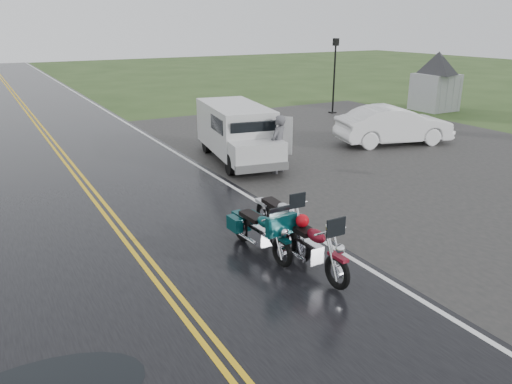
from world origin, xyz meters
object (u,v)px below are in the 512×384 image
(motorcycle_teal, at_px, (282,241))
(van_white, at_px, (231,146))
(motorcycle_silver, at_px, (299,226))
(motorcycle_red, at_px, (338,259))
(sedan_white, at_px, (394,126))
(lamp_post_far_right, at_px, (334,76))
(person_at_van, at_px, (278,145))
(visitor_center, at_px, (438,66))

(motorcycle_teal, bearing_deg, van_white, 68.83)
(van_white, bearing_deg, motorcycle_silver, -92.72)
(motorcycle_red, distance_m, van_white, 7.69)
(van_white, bearing_deg, sedan_white, 14.71)
(motorcycle_teal, bearing_deg, motorcycle_red, -75.39)
(motorcycle_silver, relative_size, lamp_post_far_right, 0.54)
(motorcycle_silver, xyz_separation_m, sedan_white, (9.02, 6.45, 0.13))
(lamp_post_far_right, bearing_deg, person_at_van, -136.55)
(motorcycle_silver, xyz_separation_m, van_white, (1.31, 5.81, 0.37))
(lamp_post_far_right, bearing_deg, van_white, -142.94)
(lamp_post_far_right, bearing_deg, visitor_center, -19.01)
(motorcycle_red, relative_size, lamp_post_far_right, 0.57)
(person_at_van, distance_m, sedan_white, 6.37)
(motorcycle_teal, relative_size, van_white, 0.42)
(visitor_center, xyz_separation_m, lamp_post_far_right, (-5.62, 1.94, -0.42))
(motorcycle_red, bearing_deg, lamp_post_far_right, 51.95)
(motorcycle_silver, height_order, van_white, van_white)
(van_white, relative_size, person_at_van, 2.69)
(visitor_center, relative_size, motorcycle_silver, 7.52)
(visitor_center, relative_size, motorcycle_teal, 7.54)
(visitor_center, distance_m, motorcycle_teal, 21.39)
(visitor_center, bearing_deg, motorcycle_teal, -146.04)
(visitor_center, distance_m, van_white, 16.70)
(motorcycle_silver, bearing_deg, motorcycle_teal, -145.42)
(motorcycle_red, height_order, van_white, van_white)
(motorcycle_red, relative_size, van_white, 0.45)
(motorcycle_red, bearing_deg, sedan_white, 40.77)
(motorcycle_red, bearing_deg, motorcycle_teal, 107.51)
(motorcycle_silver, xyz_separation_m, lamp_post_far_right, (11.34, 13.39, 1.35))
(van_white, distance_m, person_at_van, 1.56)
(visitor_center, height_order, motorcycle_teal, visitor_center)
(motorcycle_silver, height_order, sedan_white, sedan_white)
(visitor_center, distance_m, sedan_white, 9.53)
(sedan_white, xyz_separation_m, lamp_post_far_right, (2.32, 6.94, 1.22))
(motorcycle_red, xyz_separation_m, lamp_post_far_right, (11.66, 15.09, 1.31))
(motorcycle_silver, bearing_deg, motorcycle_red, -98.55)
(motorcycle_silver, distance_m, person_at_van, 5.95)
(motorcycle_teal, bearing_deg, sedan_white, 32.09)
(motorcycle_silver, height_order, person_at_van, person_at_van)
(visitor_center, relative_size, lamp_post_far_right, 4.03)
(person_at_van, height_order, sedan_white, person_at_van)
(person_at_van, bearing_deg, sedan_white, 162.31)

